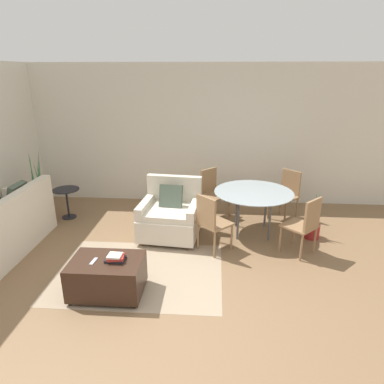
{
  "coord_description": "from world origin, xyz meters",
  "views": [
    {
      "loc": [
        0.54,
        -3.16,
        2.58
      ],
      "look_at": [
        0.17,
        2.01,
        0.75
      ],
      "focal_mm": 32.0,
      "sensor_mm": 36.0,
      "label": 1
    }
  ],
  "objects": [
    {
      "name": "dining_table",
      "position": [
        1.17,
        2.14,
        0.67
      ],
      "size": [
        1.28,
        1.28,
        0.74
      ],
      "color": "#99A8AD",
      "rests_on": "ground_plane"
    },
    {
      "name": "potted_plant",
      "position": [
        -2.66,
        2.53,
        0.28
      ],
      "size": [
        0.36,
        0.36,
        1.29
      ],
      "color": "maroon",
      "rests_on": "ground_plane"
    },
    {
      "name": "couch",
      "position": [
        -2.61,
        1.3,
        0.33
      ],
      "size": [
        0.86,
        1.77,
        0.94
      ],
      "color": "beige",
      "rests_on": "ground_plane"
    },
    {
      "name": "tv_remote_secondary",
      "position": [
        -0.87,
        0.29,
        0.46
      ],
      "size": [
        0.06,
        0.16,
        0.01
      ],
      "color": "#B7B7BC",
      "rests_on": "ottoman"
    },
    {
      "name": "book_stack",
      "position": [
        -0.62,
        0.33,
        0.5
      ],
      "size": [
        0.23,
        0.2,
        0.09
      ],
      "color": "black",
      "rests_on": "ottoman"
    },
    {
      "name": "dining_chair_far_left",
      "position": [
        0.49,
        2.82,
        0.52
      ],
      "size": [
        0.59,
        0.59,
        0.9
      ],
      "color": "#93704C",
      "rests_on": "ground_plane"
    },
    {
      "name": "wall_back",
      "position": [
        0.0,
        3.64,
        1.38
      ],
      "size": [
        12.0,
        0.06,
        2.75
      ],
      "color": "beige",
      "rests_on": "ground_plane"
    },
    {
      "name": "dining_chair_near_left",
      "position": [
        0.49,
        1.46,
        0.52
      ],
      "size": [
        0.59,
        0.59,
        0.9
      ],
      "color": "#93704C",
      "rests_on": "ground_plane"
    },
    {
      "name": "area_rug",
      "position": [
        -0.46,
        0.81,
        0.0
      ],
      "size": [
        2.23,
        1.65,
        0.01
      ],
      "color": "gray",
      "rests_on": "ground_plane"
    },
    {
      "name": "dining_chair_far_right",
      "position": [
        1.85,
        2.82,
        0.52
      ],
      "size": [
        0.59,
        0.59,
        0.9
      ],
      "color": "#93704C",
      "rests_on": "ground_plane"
    },
    {
      "name": "potted_plant_small",
      "position": [
        2.14,
        2.03,
        0.2
      ],
      "size": [
        0.25,
        0.25,
        0.78
      ],
      "color": "maroon",
      "rests_on": "ground_plane"
    },
    {
      "name": "ottoman",
      "position": [
        -0.74,
        0.33,
        0.25
      ],
      "size": [
        0.86,
        0.6,
        0.46
      ],
      "color": "#382319",
      "rests_on": "ground_plane"
    },
    {
      "name": "armchair",
      "position": [
        -0.18,
        1.94,
        0.36
      ],
      "size": [
        1.0,
        0.97,
        0.94
      ],
      "color": "beige",
      "rests_on": "ground_plane"
    },
    {
      "name": "dining_chair_near_right",
      "position": [
        1.85,
        1.46,
        0.52
      ],
      "size": [
        0.59,
        0.59,
        0.9
      ],
      "color": "#93704C",
      "rests_on": "ground_plane"
    },
    {
      "name": "tv_remote_primary",
      "position": [
        -0.63,
        0.46,
        0.46
      ],
      "size": [
        0.13,
        0.13,
        0.01
      ],
      "color": "#B7B7BC",
      "rests_on": "ottoman"
    },
    {
      "name": "ground_plane",
      "position": [
        0.0,
        0.0,
        0.0
      ],
      "size": [
        20.0,
        20.0,
        0.0
      ],
      "primitive_type": "plane",
      "color": "brown"
    },
    {
      "name": "side_table",
      "position": [
        -2.17,
        2.55,
        0.4
      ],
      "size": [
        0.48,
        0.48,
        0.56
      ],
      "color": "black",
      "rests_on": "ground_plane"
    }
  ]
}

